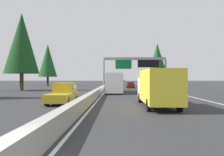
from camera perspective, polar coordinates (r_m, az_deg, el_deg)
ground_plane at (r=64.87m, az=-0.88°, el=-2.13°), size 320.00×320.00×0.00m
median_barrier at (r=84.85m, az=-0.63°, el=-1.35°), size 180.00×0.56×0.90m
shoulder_stripe_right at (r=75.41m, az=8.17°, el=-1.85°), size 160.00×0.16×0.01m
shoulder_stripe_median at (r=74.85m, az=-0.43°, el=-1.86°), size 160.00×0.16×0.01m
sign_gantry_overhead at (r=45.31m, az=5.94°, el=3.53°), size 0.50×12.68×6.49m
box_truck_mid_right at (r=18.65m, az=11.33°, el=-2.19°), size 8.50×2.40×2.95m
bus_near_center at (r=36.97m, az=0.64°, el=-1.00°), size 11.50×2.55×3.10m
sedan_distant_b at (r=54.31m, az=4.67°, el=-1.81°), size 4.40×1.80×1.47m
pickup_distant_a at (r=120.47m, az=2.57°, el=-0.77°), size 5.60×2.00×1.86m
sedan_far_center at (r=98.75m, az=2.82°, el=-1.04°), size 4.40×1.80×1.47m
minivan_mid_center at (r=126.93m, az=0.92°, el=-0.72°), size 5.00×1.95×1.69m
oncoming_near at (r=21.64m, az=-12.18°, el=-3.75°), size 5.60×2.00×1.86m
conifer_right_mid at (r=72.64m, az=11.35°, el=4.55°), size 5.93×5.93×13.47m
conifer_right_far at (r=86.52m, az=12.33°, el=2.82°), size 4.86×4.86×11.04m
conifer_right_distant at (r=89.25m, az=13.21°, el=1.54°), size 3.53×3.53×8.02m
conifer_left_near at (r=46.88m, az=-21.82°, el=8.14°), size 6.52×6.52×14.81m
conifer_left_mid at (r=72.15m, az=-15.90°, el=4.27°), size 5.64×5.64×12.82m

